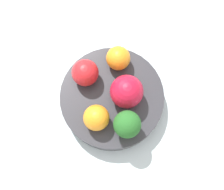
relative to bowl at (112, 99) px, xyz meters
The scene contains 8 objects.
ground_plane 0.04m from the bowl, ahead, with size 6.00×6.00×0.00m, color gray.
table_surface 0.03m from the bowl, ahead, with size 1.20×1.20×0.02m.
bowl is the anchor object (origin of this frame).
broccoli 0.08m from the bowl, ahead, with size 0.05×0.05×0.06m.
apple_red 0.08m from the bowl, 160.51° to the right, with size 0.05×0.05×0.05m.
apple_green 0.06m from the bowl, 59.94° to the left, with size 0.06×0.06×0.06m.
orange_front 0.08m from the bowl, 137.70° to the left, with size 0.05×0.05×0.05m.
orange_back 0.07m from the bowl, 64.11° to the right, with size 0.05×0.05×0.05m.
Camera 1 is at (0.12, -0.08, 0.62)m, focal length 50.00 mm.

